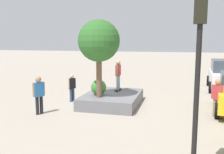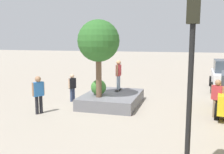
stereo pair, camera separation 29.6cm
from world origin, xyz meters
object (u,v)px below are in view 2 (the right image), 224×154
skateboarder (119,73)px  passerby_with_bag (72,86)px  bystander_watching (38,92)px  planter_ledge (112,99)px  pedestrian_crossing (217,96)px  skateboard (118,90)px  traffic_light_corner (192,52)px  plaza_tree (98,41)px

skateboarder → passerby_with_bag: bearing=-71.0°
skateboarder → bystander_watching: bearing=-39.7°
planter_ledge → pedestrian_crossing: (1.01, 5.08, 0.70)m
bystander_watching → passerby_with_bag: (-2.66, 0.47, -0.13)m
skateboard → skateboarder: bearing=-90.0°
planter_ledge → traffic_light_corner: 8.30m
plaza_tree → pedestrian_crossing: 5.98m
planter_ledge → plaza_tree: plaza_tree is taller
skateboard → pedestrian_crossing: 5.33m
skateboarder → bystander_watching: 4.59m
plaza_tree → skateboard: size_ratio=4.73×
skateboarder → pedestrian_crossing: bearing=68.8°
pedestrian_crossing → passerby_with_bag: size_ratio=1.11×
planter_ledge → skateboard: bearing=172.5°
skateboard → traffic_light_corner: size_ratio=0.18×
bystander_watching → passerby_with_bag: size_ratio=1.15×
traffic_light_corner → bystander_watching: 8.10m
plaza_tree → skateboarder: (-1.83, 0.54, -1.74)m
skateboarder → traffic_light_corner: (7.71, 3.68, 1.54)m
planter_ledge → plaza_tree: bearing=-24.4°
planter_ledge → traffic_light_corner: bearing=29.1°
planter_ledge → traffic_light_corner: traffic_light_corner is taller
planter_ledge → passerby_with_bag: size_ratio=2.39×
planter_ledge → plaza_tree: (0.92, -0.42, 3.05)m
planter_ledge → skateboarder: skateboarder is taller
skateboard → skateboarder: skateboarder is taller
planter_ledge → passerby_with_bag: passerby_with_bag is taller
skateboard → traffic_light_corner: (7.71, 3.68, 2.51)m
skateboarder → pedestrian_crossing: skateboarder is taller
plaza_tree → bystander_watching: plaza_tree is taller
skateboard → traffic_light_corner: traffic_light_corner is taller
skateboarder → skateboard: bearing=90.0°
planter_ledge → pedestrian_crossing: bearing=78.7°
planter_ledge → passerby_with_bag: bearing=-91.7°
plaza_tree → passerby_with_bag: 3.25m
planter_ledge → pedestrian_crossing: pedestrian_crossing is taller
skateboarder → passerby_with_bag: size_ratio=1.07×
bystander_watching → passerby_with_bag: 2.71m
plaza_tree → bystander_watching: bearing=-54.8°
skateboard → passerby_with_bag: 2.59m
skateboarder → traffic_light_corner: bearing=25.5°
planter_ledge → skateboarder: (-0.91, 0.12, 1.31)m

